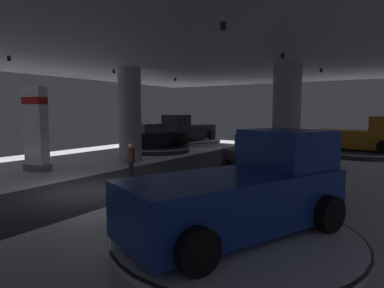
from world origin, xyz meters
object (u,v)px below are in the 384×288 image
display_car_mid_right (265,161)px  display_platform_near_right (235,237)px  display_platform_deep_right (358,152)px  display_platform_mid_right (265,184)px  visitor_walking_near (131,159)px  pickup_truck_deep_right (363,137)px  pickup_truck_deep_left (187,130)px  display_platform_far_left (156,149)px  pickup_truck_near_right (246,191)px  column_left (130,115)px  brand_sign_pylon (36,128)px  display_platform_deep_left (189,142)px  column_right (287,116)px  display_car_far_left (156,137)px

display_car_mid_right → display_platform_near_right: display_car_mid_right is taller
display_platform_deep_right → display_platform_mid_right: size_ratio=1.04×
display_car_mid_right → visitor_walking_near: (-5.61, -1.40, -0.21)m
pickup_truck_deep_right → pickup_truck_deep_left: (-14.10, -0.21, -0.00)m
display_platform_far_left → visitor_walking_near: 9.95m
display_car_mid_right → pickup_truck_near_right: size_ratio=0.77×
column_left → pickup_truck_deep_right: (11.36, 10.31, -1.47)m
brand_sign_pylon → display_platform_near_right: size_ratio=0.74×
pickup_truck_near_right → visitor_walking_near: bearing=152.5°
column_left → pickup_truck_deep_left: 10.57m
display_platform_mid_right → visitor_walking_near: 5.84m
display_platform_deep_left → pickup_truck_deep_right: bearing=-0.5°
brand_sign_pylon → visitor_walking_near: brand_sign_pylon is taller
column_left → display_platform_deep_right: (11.04, 10.36, -2.56)m
display_platform_near_right → pickup_truck_deep_right: bearing=87.9°
display_car_mid_right → pickup_truck_near_right: pickup_truck_near_right is taller
column_right → display_car_far_left: 10.16m
display_platform_near_right → visitor_walking_near: (-6.95, 3.98, 0.77)m
display_platform_deep_right → display_car_mid_right: display_car_mid_right is taller
display_car_mid_right → column_right: bearing=100.0°
column_right → pickup_truck_near_right: column_right is taller
pickup_truck_deep_left → display_platform_mid_right: (12.11, -12.67, -1.08)m
pickup_truck_near_right → column_left: bearing=144.8°
display_platform_deep_left → pickup_truck_near_right: (13.52, -18.05, 0.99)m
display_platform_mid_right → visitor_walking_near: (-5.63, -1.38, 0.71)m
display_platform_deep_left → column_left: bearing=-75.4°
pickup_truck_deep_right → display_car_mid_right: size_ratio=1.27×
column_left → pickup_truck_deep_right: column_left is taller
display_car_far_left → display_platform_near_right: (12.33, -12.31, -0.98)m
column_right → display_platform_deep_left: (-11.03, 7.15, -2.56)m
brand_sign_pylon → display_platform_deep_left: (-1.10, 15.40, -1.98)m
display_platform_deep_right → pickup_truck_deep_right: 1.13m
display_platform_far_left → pickup_truck_near_right: size_ratio=0.88×
column_right → display_platform_far_left: size_ratio=1.10×
column_right → pickup_truck_deep_right: column_right is taller
display_platform_deep_right → pickup_truck_deep_left: (-13.79, -0.26, 1.08)m
pickup_truck_deep_right → display_platform_deep_right: bearing=170.1°
display_platform_mid_right → brand_sign_pylon: bearing=-167.6°
display_car_mid_right → brand_sign_pylon: bearing=-167.5°
column_left → brand_sign_pylon: bearing=-107.9°
pickup_truck_deep_left → visitor_walking_near: 15.48m
display_car_far_left → visitor_walking_near: (5.38, -8.33, -0.21)m
column_left → display_car_mid_right: column_left is taller
display_platform_far_left → pickup_truck_near_right: pickup_truck_near_right is taller
brand_sign_pylon → pickup_truck_near_right: size_ratio=0.74×
brand_sign_pylon → display_platform_deep_right: bearing=50.5°
column_left → display_platform_mid_right: 10.05m
column_left → display_car_mid_right: size_ratio=1.25×
display_platform_deep_right → pickup_truck_deep_left: size_ratio=1.09×
display_car_far_left → pickup_truck_near_right: (12.46, -12.01, 0.06)m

